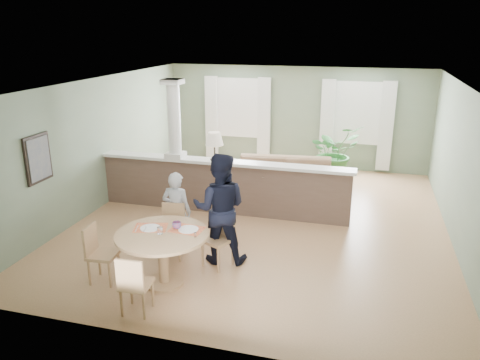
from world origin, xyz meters
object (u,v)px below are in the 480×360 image
(chair_near, at_px, (134,283))
(chair_side, at_px, (98,251))
(dining_table, at_px, (163,244))
(chair_far_boy, at_px, (173,228))
(child_person, at_px, (177,212))
(chair_far_man, at_px, (220,235))
(man_person, at_px, (220,208))
(sofa, at_px, (284,177))
(houseplant, at_px, (334,152))

(chair_near, xyz_separation_m, chair_side, (-0.93, 0.66, 0.02))
(dining_table, height_order, chair_far_boy, dining_table)
(child_person, bearing_deg, dining_table, 102.77)
(chair_far_man, xyz_separation_m, man_person, (-0.04, 0.12, 0.40))
(chair_far_boy, height_order, man_person, man_person)
(chair_far_boy, bearing_deg, chair_near, -93.12)
(sofa, distance_m, chair_far_man, 3.60)
(child_person, bearing_deg, houseplant, -114.96)
(dining_table, xyz_separation_m, man_person, (0.58, 0.94, 0.25))
(chair_far_boy, relative_size, chair_near, 1.04)
(houseplant, xyz_separation_m, child_person, (-2.25, -4.75, 0.01))
(dining_table, xyz_separation_m, chair_far_man, (0.62, 0.81, -0.14))
(sofa, xyz_separation_m, chair_far_man, (-0.39, -3.58, 0.11))
(chair_far_man, height_order, child_person, child_person)
(sofa, relative_size, houseplant, 2.00)
(chair_far_man, xyz_separation_m, chair_near, (-0.67, -1.65, -0.04))
(sofa, distance_m, chair_near, 5.34)
(chair_far_boy, bearing_deg, dining_table, -84.48)
(dining_table, distance_m, chair_side, 1.01)
(chair_far_boy, xyz_separation_m, chair_side, (-0.74, -1.08, 0.00))
(houseplant, distance_m, chair_far_man, 5.24)
(chair_far_man, distance_m, child_person, 0.93)
(houseplant, bearing_deg, chair_near, -107.03)
(man_person, bearing_deg, chair_near, 61.01)
(sofa, height_order, houseplant, houseplant)
(houseplant, xyz_separation_m, chair_far_man, (-1.38, -5.05, -0.18))
(chair_side, distance_m, child_person, 1.49)
(dining_table, bearing_deg, chair_far_boy, 105.01)
(chair_far_man, distance_m, chair_side, 1.88)
(chair_far_boy, distance_m, man_person, 0.92)
(chair_far_boy, distance_m, chair_far_man, 0.87)
(sofa, distance_m, man_person, 3.52)
(man_person, bearing_deg, chair_side, 26.01)
(dining_table, bearing_deg, chair_near, -93.25)
(chair_side, xyz_separation_m, man_person, (1.56, 1.11, 0.42))
(chair_far_boy, height_order, chair_side, chair_side)
(houseplant, xyz_separation_m, man_person, (-1.43, -4.92, 0.22))
(sofa, height_order, chair_near, chair_near)
(chair_near, bearing_deg, man_person, -113.16)
(sofa, bearing_deg, chair_far_boy, -116.49)
(houseplant, height_order, man_person, man_person)
(chair_near, xyz_separation_m, child_person, (-0.20, 1.95, 0.23))
(man_person, bearing_deg, dining_table, 48.76)
(chair_near, height_order, chair_side, chair_side)
(man_person, bearing_deg, chair_far_man, 99.96)
(houseplant, height_order, chair_far_boy, houseplant)
(chair_far_boy, xyz_separation_m, child_person, (-0.00, 0.21, 0.21))
(houseplant, relative_size, child_person, 0.99)
(chair_near, relative_size, man_person, 0.47)
(houseplant, relative_size, dining_table, 1.02)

